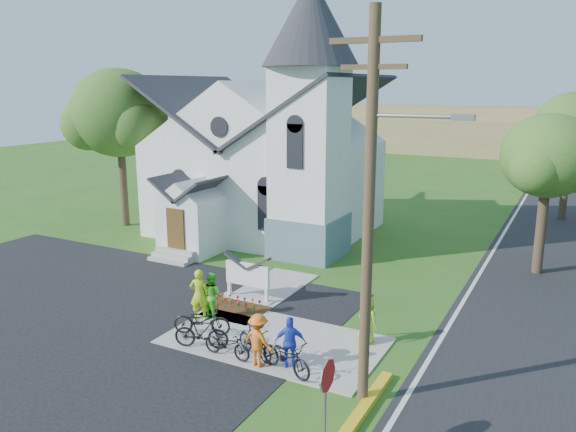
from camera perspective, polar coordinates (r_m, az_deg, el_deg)
The scene contains 23 objects.
ground at distance 19.17m, azimuth -6.14°, elevation -12.21°, with size 120.00×120.00×0.00m, color #2A611B.
parking_lot at distance 22.37m, azimuth -24.43°, elevation -9.52°, with size 20.00×16.00×0.02m, color black.
road at distance 30.40m, azimuth 27.16°, elevation -3.93°, with size 8.00×90.00×0.02m, color black.
sidewalk at distance 18.82m, azimuth -1.39°, elevation -12.54°, with size 7.00×4.00×0.05m, color #A19A91.
church at distance 30.96m, azimuth -1.89°, elevation 7.71°, with size 12.35×12.00×13.00m.
church_sign at distance 21.87m, azimuth -4.14°, elevation -5.99°, with size 2.20×0.40×1.70m.
flower_bed at distance 21.51m, azimuth -5.38°, elevation -9.17°, with size 2.60×1.10×0.07m, color #371F0F.
utility_pole at distance 13.82m, azimuth 8.48°, elevation 1.38°, with size 3.45×0.28×10.00m.
stop_sign at distance 12.72m, azimuth 3.94°, elevation -17.11°, with size 0.11×0.76×2.48m.
tree_lot_corner at distance 34.05m, azimuth -16.83°, elevation 9.96°, with size 5.60×5.60×9.15m.
tree_road_near at distance 26.48m, azimuth 24.95°, elevation 5.48°, with size 4.00×4.00×7.05m.
tree_road_mid at distance 38.36m, azimuth 26.88°, elevation 8.17°, with size 4.40×4.40×7.80m.
distant_hills at distance 71.16m, azimuth 22.75°, elevation 7.32°, with size 61.00×10.00×5.60m.
cyclist_0 at distance 20.22m, azimuth -8.99°, elevation -7.89°, with size 0.68×0.45×1.86m, color #A9D218.
bike_0 at distance 19.21m, azimuth -8.74°, elevation -10.42°, with size 0.67×1.92×1.01m, color black.
cyclist_1 at distance 20.39m, azimuth -7.74°, elevation -7.96°, with size 0.81×0.63×1.67m, color #50E12A.
bike_1 at distance 18.27m, azimuth -8.80°, elevation -11.60°, with size 0.50×1.77×1.06m, color black.
cyclist_2 at distance 16.84m, azimuth 0.23°, elevation -12.71°, with size 0.93×0.39×1.58m, color blue.
bike_2 at distance 17.66m, azimuth -6.20°, elevation -12.77°, with size 0.58×1.68×0.88m, color black.
cyclist_3 at distance 16.95m, azimuth -3.03°, elevation -12.48°, with size 1.04×0.60×1.62m, color orange.
bike_3 at distance 17.56m, azimuth -3.37°, elevation -12.67°, with size 0.47×1.65×0.99m, color black.
cyclist_4 at distance 18.52m, azimuth 8.01°, elevation -10.35°, with size 0.77×0.50×1.58m, color #A8C525.
bike_4 at distance 16.68m, azimuth -0.20°, elevation -14.08°, with size 0.67×1.92×1.01m, color black.
Camera 1 is at (9.82, -14.28, 8.20)m, focal length 35.00 mm.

